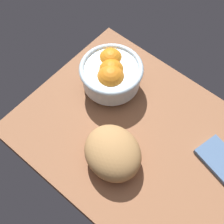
# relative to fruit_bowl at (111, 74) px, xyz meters

# --- Properties ---
(ground_plane) EXTENTS (0.74, 0.53, 0.03)m
(ground_plane) POSITION_rel_fruit_bowl_xyz_m (0.20, -0.08, -0.08)
(ground_plane) COLOR #966141
(fruit_bowl) EXTENTS (0.19, 0.19, 0.12)m
(fruit_bowl) POSITION_rel_fruit_bowl_xyz_m (0.00, 0.00, 0.00)
(fruit_bowl) COLOR silver
(fruit_bowl) RESTS_ON ground
(bread_loaf) EXTENTS (0.21, 0.19, 0.09)m
(bread_loaf) POSITION_rel_fruit_bowl_xyz_m (0.17, -0.19, -0.02)
(bread_loaf) COLOR tan
(bread_loaf) RESTS_ON ground
(napkin_folded) EXTENTS (0.16, 0.12, 0.01)m
(napkin_folded) POSITION_rel_fruit_bowl_xyz_m (0.40, 0.00, -0.06)
(napkin_folded) COLOR #52719A
(napkin_folded) RESTS_ON ground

